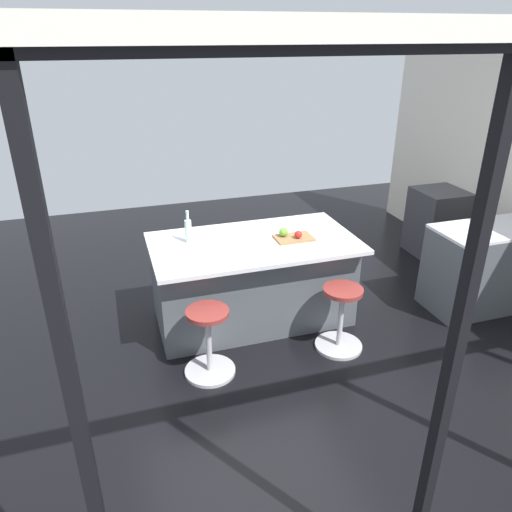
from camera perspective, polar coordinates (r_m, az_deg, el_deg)
The scene contains 10 objects.
ground_plane at distance 4.91m, azimuth 0.17°, elevation -8.30°, with size 8.15×8.15×0.00m, color black.
window_panel_rear at distance 2.24m, azimuth 21.70°, elevation -13.65°, with size 6.27×0.12×2.73m.
oven_range at distance 6.75m, azimuth 20.53°, elevation 3.74°, with size 0.60×0.61×0.86m.
kitchen_island at distance 4.81m, azimuth -0.35°, elevation -2.83°, with size 1.95×1.08×0.89m.
stool_by_window at distance 4.53m, azimuth 9.92°, elevation -7.46°, with size 0.44×0.44×0.62m.
stool_middle at distance 4.17m, azimuth -5.58°, elevation -10.28°, with size 0.44×0.44×0.62m.
cutting_board at distance 4.65m, azimuth 4.47°, elevation 2.14°, with size 0.36×0.24×0.02m, color olive.
apple_red at distance 4.61m, azimuth 4.98°, elevation 2.53°, with size 0.07×0.07×0.07m, color red.
apple_green at distance 4.64m, azimuth 3.25°, elevation 2.83°, with size 0.09×0.09×0.09m, color #609E2D.
water_bottle at distance 4.56m, azimuth -7.98°, elevation 3.03°, with size 0.06×0.06×0.31m.
Camera 1 is at (1.26, 3.91, 2.69)m, focal length 33.97 mm.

